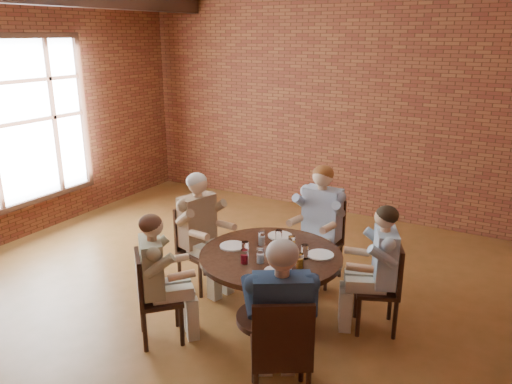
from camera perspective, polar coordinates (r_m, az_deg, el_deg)
The scene contains 27 objects.
floor at distance 5.71m, azimuth -6.56°, elevation -12.02°, with size 7.00×7.00×0.00m, color brown.
wall_back at distance 8.12m, azimuth 7.73°, elevation 9.64°, with size 7.00×7.00×0.00m, color brown.
window at distance 7.64m, azimuth -25.10°, elevation 7.25°, with size 0.10×2.16×2.36m.
dining_table at distance 5.04m, azimuth 1.69°, elevation -9.37°, with size 1.41×1.41×0.75m.
chair_a at distance 5.09m, azimuth 14.54°, elevation -10.07°, with size 0.53×0.53×0.91m.
diner_a at distance 5.01m, azimuth 13.76°, elevation -8.58°, with size 0.50×0.62×1.29m, color teal, non-canonical shape.
chair_b at distance 5.99m, azimuth 7.58°, elevation -5.00°, with size 0.48×0.48×0.97m.
diner_b at distance 5.84m, azimuth 7.25°, elevation -3.73°, with size 0.56×0.70×1.40m, color #8E9CB4, non-canonical shape.
chair_c at distance 5.81m, azimuth -6.80°, elevation -5.83°, with size 0.53×0.53×0.95m.
diner_c at distance 5.68m, azimuth -6.29°, elevation -4.57°, with size 0.54×0.67×1.36m, color brown, non-canonical shape.
chair_d at distance 4.86m, azimuth -11.86°, elevation -11.31°, with size 0.56×0.56×0.91m.
diner_d at distance 4.79m, azimuth -11.04°, elevation -9.73°, with size 0.49×0.61×1.28m, color #BAAB92, non-canonical shape.
chair_e at distance 3.98m, azimuth 2.92°, elevation -17.53°, with size 0.63×0.63×0.97m.
diner_e at distance 3.96m, azimuth 2.84°, elevation -14.67°, with size 0.57×0.70×1.40m, color #1A2D4A, non-canonical shape.
plate_a at distance 4.94m, azimuth 7.39°, elevation -7.13°, with size 0.26×0.26×0.01m, color white.
plate_b at distance 5.35m, azimuth 2.76°, elevation -5.01°, with size 0.26×0.26×0.01m, color white.
plate_c at distance 5.10m, azimuth -2.69°, elevation -6.17°, with size 0.26×0.26×0.01m, color white.
plate_d at distance 4.58m, azimuth 2.53°, elevation -9.08°, with size 0.26×0.26×0.01m, color white.
glass_a at distance 4.84m, azimuth 5.58°, elevation -6.80°, with size 0.07×0.07×0.14m, color white.
glass_b at distance 5.02m, azimuth 4.10°, elevation -5.81°, with size 0.07×0.07×0.14m, color white.
glass_c at distance 5.16m, azimuth 2.60°, elevation -5.11°, with size 0.07×0.07×0.14m, color white.
glass_d at distance 5.11m, azimuth 0.65°, elevation -5.33°, with size 0.07×0.07×0.14m, color white.
glass_e at distance 4.88m, azimuth -1.25°, elevation -6.48°, with size 0.07×0.07×0.14m, color white.
glass_f at distance 4.72m, azimuth -1.35°, elevation -7.39°, with size 0.07×0.07×0.14m, color white.
glass_g at distance 4.73m, azimuth 0.50°, elevation -7.31°, with size 0.07×0.07×0.14m, color white.
glass_h at distance 4.65m, azimuth 5.00°, elevation -7.84°, with size 0.07×0.07×0.14m, color white.
smartphone at distance 4.46m, azimuth 3.53°, elevation -9.90°, with size 0.07×0.15×0.01m, color black.
Camera 1 is at (2.97, -3.98, 2.82)m, focal length 35.00 mm.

